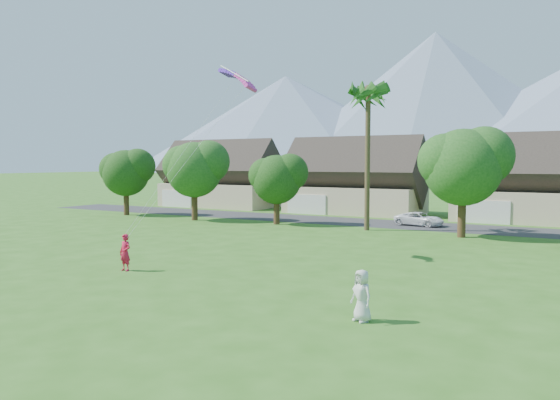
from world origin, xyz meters
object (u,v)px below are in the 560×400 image
Objects in this scene: watcher at (362,296)px; parafoil_kite at (239,77)px; parked_car at (419,219)px; kite_flyer at (125,252)px.

parafoil_kite reaches higher than watcher.
watcher is 0.70× the size of parafoil_kite.
parked_car is 24.80m from parafoil_kite.
parafoil_kite is at bearing 176.14° from parked_car.
kite_flyer is 0.72× the size of parafoil_kite.
parafoil_kite reaches higher than kite_flyer.
parked_car is at bearing 86.00° from parafoil_kite.
watcher is 31.77m from parked_car.
kite_flyer is 29.74m from parked_car.
watcher is at bearing -29.32° from parafoil_kite.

